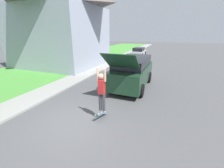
% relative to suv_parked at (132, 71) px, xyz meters
% --- Properties ---
extents(ground_plane, '(120.00, 120.00, 0.00)m').
position_rel_suv_parked_xyz_m(ground_plane, '(-1.23, -5.21, -1.11)').
color(ground_plane, '#49494C').
extents(lawn, '(10.00, 80.00, 0.08)m').
position_rel_suv_parked_xyz_m(lawn, '(-9.23, 0.79, -1.07)').
color(lawn, '#478E38').
rests_on(lawn, ground_plane).
extents(sidewalk, '(1.80, 80.00, 0.10)m').
position_rel_suv_parked_xyz_m(sidewalk, '(-4.83, 0.79, -1.06)').
color(sidewalk, gray).
rests_on(sidewalk, ground_plane).
extents(house, '(9.45, 8.60, 8.62)m').
position_rel_suv_parked_xyz_m(house, '(-9.50, 4.46, 3.45)').
color(house, '#99A3B2').
rests_on(house, lawn).
extents(suv_parked, '(2.20, 5.58, 2.70)m').
position_rel_suv_parked_xyz_m(suv_parked, '(0.00, 0.00, 0.00)').
color(suv_parked, '#193823').
rests_on(suv_parked, ground_plane).
extents(car_down_street, '(1.87, 4.51, 1.37)m').
position_rel_suv_parked_xyz_m(car_down_street, '(-2.71, 14.79, -0.47)').
color(car_down_street, '#B7B7BC').
rests_on(car_down_street, ground_plane).
extents(skateboarder, '(0.41, 0.22, 1.87)m').
position_rel_suv_parked_xyz_m(skateboarder, '(-0.11, -4.63, 0.31)').
color(skateboarder, '#38383D').
rests_on(skateboarder, ground_plane).
extents(skateboard, '(0.32, 0.77, 0.36)m').
position_rel_suv_parked_xyz_m(skateboard, '(-0.21, -4.58, -0.92)').
color(skateboard, '#236B99').
rests_on(skateboard, ground_plane).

